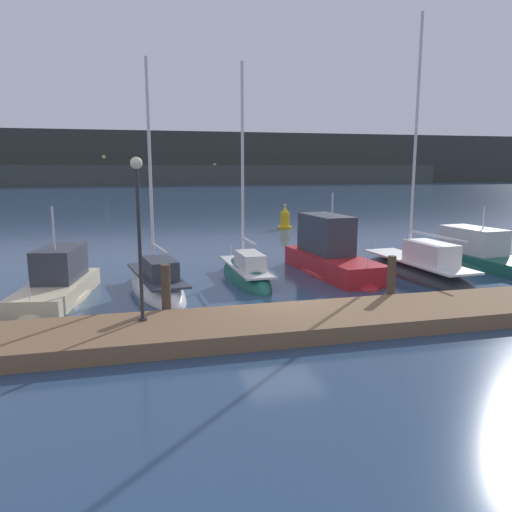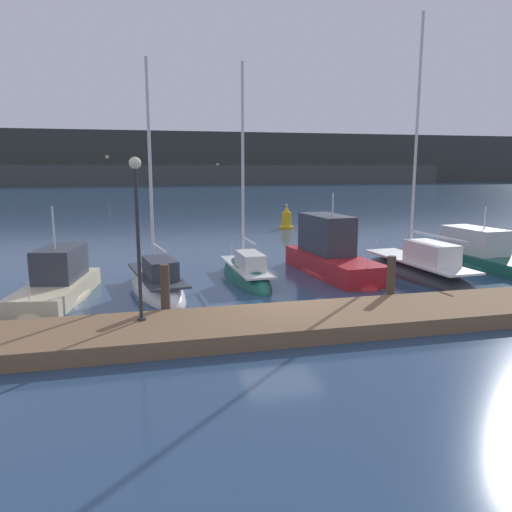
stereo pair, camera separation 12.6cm
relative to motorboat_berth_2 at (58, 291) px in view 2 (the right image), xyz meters
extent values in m
plane|color=navy|center=(7.25, -3.24, -0.29)|extent=(400.00, 400.00, 0.00)
cube|color=brown|center=(7.25, -5.24, -0.07)|extent=(30.26, 2.80, 0.45)
cylinder|color=#4C3D2D|center=(3.53, -3.59, 0.59)|extent=(0.28, 0.28, 1.76)
cylinder|color=#4C3D2D|center=(10.96, -3.59, 0.55)|extent=(0.28, 0.28, 1.69)
ellipsoid|color=beige|center=(-0.02, -0.10, -0.29)|extent=(2.92, 5.92, 1.12)
cube|color=beige|center=(-0.02, -0.10, 0.02)|extent=(2.66, 5.34, 0.62)
cube|color=#333842|center=(0.08, 0.46, 0.91)|extent=(1.74, 2.69, 1.16)
cube|color=black|center=(0.29, 1.57, 1.08)|extent=(1.17, 0.44, 0.52)
cylinder|color=silver|center=(0.00, 0.01, 2.23)|extent=(0.07, 0.07, 1.49)
cylinder|color=silver|center=(-0.45, -2.44, 0.63)|extent=(0.04, 0.04, 0.60)
ellipsoid|color=white|center=(3.45, 0.26, -0.29)|extent=(2.50, 6.00, 1.65)
cube|color=#333842|center=(3.45, 0.26, 0.34)|extent=(2.10, 5.04, 0.08)
cube|color=#333842|center=(3.56, -0.43, 0.72)|extent=(1.25, 1.99, 0.68)
cylinder|color=silver|center=(3.37, 0.72, 4.25)|extent=(0.12, 0.12, 7.83)
cylinder|color=silver|center=(3.56, -0.44, 1.45)|extent=(0.46, 2.33, 0.09)
cylinder|color=silver|center=(3.03, 2.90, 0.59)|extent=(0.04, 0.04, 0.50)
ellipsoid|color=#195647|center=(7.13, 1.41, -0.29)|extent=(1.56, 5.85, 1.58)
cube|color=silver|center=(7.13, 1.41, 0.26)|extent=(1.31, 4.91, 0.08)
cube|color=silver|center=(7.14, 0.71, 0.62)|extent=(0.90, 1.88, 0.65)
cylinder|color=silver|center=(7.11, 1.87, 4.33)|extent=(0.12, 0.12, 8.13)
cylinder|color=silver|center=(7.14, 0.84, 1.40)|extent=(0.14, 2.06, 0.09)
cylinder|color=silver|center=(7.06, 4.08, 0.51)|extent=(0.04, 0.04, 0.50)
ellipsoid|color=red|center=(11.02, 1.55, -0.29)|extent=(2.66, 6.95, 1.00)
cube|color=red|center=(11.02, 1.55, 0.12)|extent=(2.43, 6.25, 0.83)
cube|color=#333842|center=(10.96, 2.23, 1.38)|extent=(1.67, 3.10, 1.68)
cube|color=black|center=(10.85, 3.58, 1.64)|extent=(1.28, 0.41, 0.75)
cylinder|color=silver|center=(11.01, 1.69, 2.72)|extent=(0.07, 0.07, 0.99)
cylinder|color=silver|center=(11.26, -1.29, 0.84)|extent=(0.04, 0.04, 0.60)
ellipsoid|color=#2D3338|center=(14.40, 0.34, -0.29)|extent=(2.37, 7.37, 1.12)
cube|color=silver|center=(14.40, 0.34, 0.36)|extent=(1.99, 6.19, 0.08)
cube|color=silver|center=(14.45, -0.53, 0.84)|extent=(1.29, 2.39, 0.87)
cylinder|color=silver|center=(14.36, 0.92, 5.42)|extent=(0.12, 0.12, 10.11)
cylinder|color=silver|center=(14.47, -0.84, 1.57)|extent=(0.31, 3.51, 0.09)
cylinder|color=silver|center=(14.19, 3.67, 0.61)|extent=(0.04, 0.04, 0.50)
ellipsoid|color=#195647|center=(18.53, 1.41, -0.29)|extent=(2.96, 7.06, 1.17)
cube|color=#195647|center=(18.53, 1.41, -0.02)|extent=(2.71, 6.36, 0.55)
cube|color=silver|center=(18.46, 2.09, 0.86)|extent=(1.84, 3.16, 1.19)
cube|color=black|center=(18.32, 3.46, 1.03)|extent=(1.37, 0.38, 0.53)
cylinder|color=silver|center=(18.52, 1.55, 1.97)|extent=(0.07, 0.07, 1.04)
cylinder|color=gold|center=(13.92, 17.63, -0.21)|extent=(1.05, 1.05, 0.16)
cylinder|color=gold|center=(13.92, 17.63, 0.39)|extent=(0.70, 0.70, 1.05)
cone|color=gold|center=(13.92, 17.63, 1.17)|extent=(0.49, 0.49, 0.50)
sphere|color=#F9EAB7|center=(13.92, 17.63, 1.47)|extent=(0.16, 0.16, 0.16)
cylinder|color=#2D2D33|center=(2.81, -4.71, 0.19)|extent=(0.24, 0.24, 0.06)
cylinder|color=#2D2D33|center=(2.81, -4.71, 2.24)|extent=(0.10, 0.10, 4.05)
sphere|color=#F9EAB7|center=(2.81, -4.71, 4.41)|extent=(0.32, 0.32, 0.32)
cube|color=#333833|center=(7.25, 121.59, 6.51)|extent=(240.00, 16.00, 13.60)
cube|color=#3F463F|center=(13.35, 111.59, 2.20)|extent=(144.00, 10.00, 4.98)
cube|color=#F4DB8C|center=(-3.15, 113.54, 6.73)|extent=(0.80, 0.10, 0.80)
cube|color=#F4DB8C|center=(28.49, 113.54, 2.81)|extent=(0.80, 0.10, 0.80)
cube|color=#F4DB8C|center=(24.68, 113.54, 4.70)|extent=(0.80, 0.10, 0.80)
ellipsoid|color=#195647|center=(22.73, 5.65, -0.29)|extent=(3.18, 2.39, 0.56)
cube|color=brown|center=(22.73, 5.65, -0.07)|extent=(0.93, 1.03, 0.06)
camera|label=1|loc=(2.60, -18.24, 4.32)|focal=35.00mm
camera|label=2|loc=(2.72, -18.27, 4.32)|focal=35.00mm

